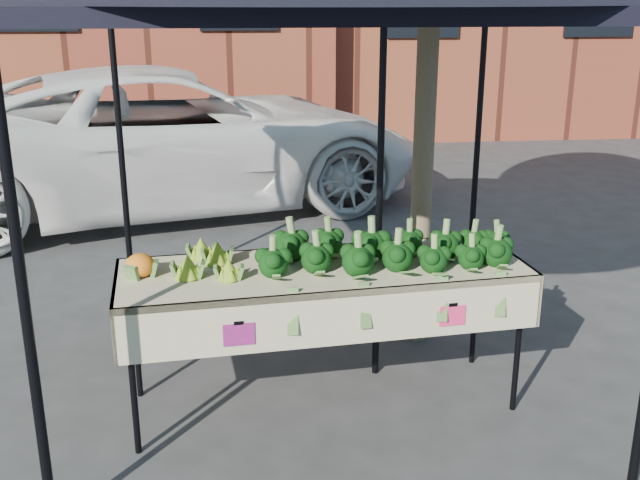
{
  "coord_description": "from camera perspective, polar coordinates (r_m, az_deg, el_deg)",
  "views": [
    {
      "loc": [
        -0.51,
        -4.09,
        2.42
      ],
      "look_at": [
        -0.06,
        0.25,
        1.0
      ],
      "focal_mm": 42.34,
      "sensor_mm": 36.0,
      "label": 1
    }
  ],
  "objects": [
    {
      "name": "ground",
      "position": [
        4.78,
        1.02,
        -12.42
      ],
      "size": [
        90.0,
        90.0,
        0.0
      ],
      "primitive_type": "plane",
      "color": "#2E2E31"
    },
    {
      "name": "table",
      "position": [
        4.61,
        0.26,
        -7.29
      ],
      "size": [
        2.47,
        1.04,
        0.9
      ],
      "color": "beige",
      "rests_on": "ground"
    },
    {
      "name": "cauliflower_pair",
      "position": [
        4.38,
        -13.46,
        -1.7
      ],
      "size": [
        0.18,
        0.18,
        0.16
      ],
      "primitive_type": "ellipsoid",
      "color": "orange",
      "rests_on": "table"
    },
    {
      "name": "romanesco_cluster",
      "position": [
        4.42,
        -8.39,
        -1.08
      ],
      "size": [
        0.41,
        0.55,
        0.18
      ],
      "primitive_type": "ellipsoid",
      "color": "#8FB530",
      "rests_on": "table"
    },
    {
      "name": "canopy",
      "position": [
        4.72,
        0.19,
        5.17
      ],
      "size": [
        3.16,
        3.16,
        2.74
      ],
      "primitive_type": null,
      "color": "black",
      "rests_on": "ground"
    },
    {
      "name": "broccoli_heap",
      "position": [
        4.47,
        5.21,
        -0.34
      ],
      "size": [
        1.58,
        0.55,
        0.23
      ],
      "primitive_type": "ellipsoid",
      "color": "black",
      "rests_on": "table"
    },
    {
      "name": "street_tree",
      "position": [
        5.16,
        8.17,
        14.3
      ],
      "size": [
        2.13,
        2.13,
        4.2
      ],
      "primitive_type": null,
      "color": "#1E4C14",
      "rests_on": "ground"
    }
  ]
}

